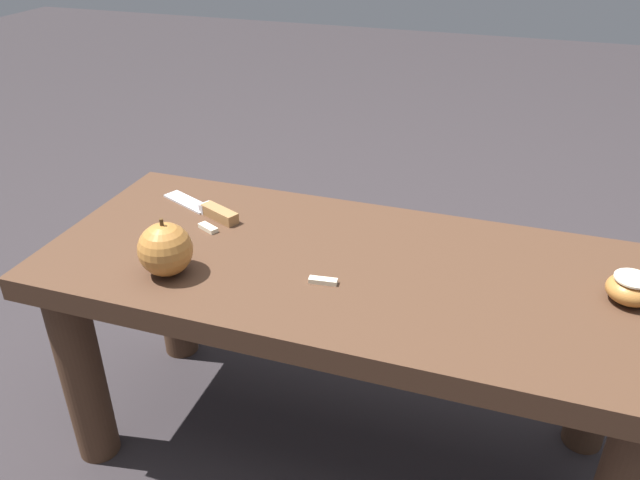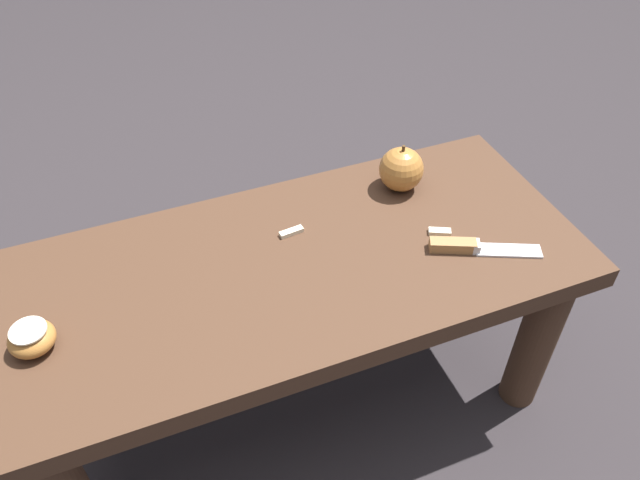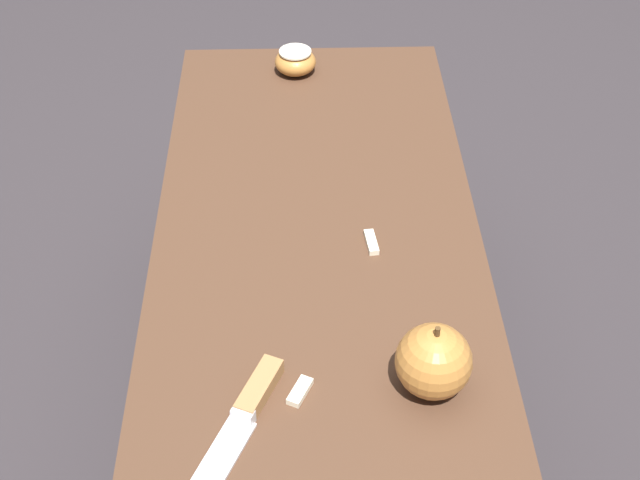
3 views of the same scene
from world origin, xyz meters
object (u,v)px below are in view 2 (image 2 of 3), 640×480
(wooden_bench, at_px, (297,297))
(apple_whole, at_px, (401,169))
(knife, at_px, (469,247))
(apple_cut, at_px, (32,338))

(wooden_bench, bearing_deg, apple_whole, -155.22)
(apple_whole, bearing_deg, wooden_bench, 24.78)
(wooden_bench, xyz_separation_m, apple_whole, (-0.26, -0.12, 0.13))
(wooden_bench, height_order, knife, knife)
(wooden_bench, distance_m, knife, 0.32)
(wooden_bench, relative_size, knife, 5.35)
(knife, height_order, apple_whole, apple_whole)
(knife, bearing_deg, wooden_bench, -171.72)
(apple_whole, xyz_separation_m, apple_cut, (0.68, 0.15, -0.02))
(wooden_bench, height_order, apple_whole, apple_whole)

